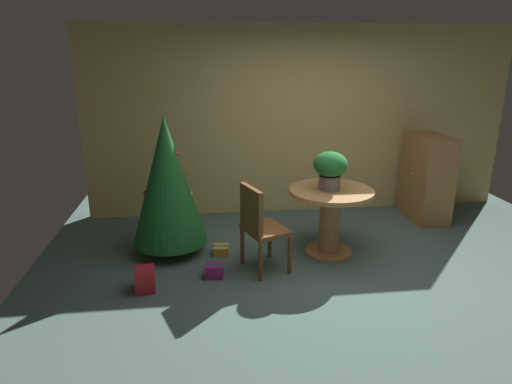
# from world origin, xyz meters

# --- Properties ---
(ground_plane) EXTENTS (6.60, 6.60, 0.00)m
(ground_plane) POSITION_xyz_m (0.00, 0.00, 0.00)
(ground_plane) COLOR #4C6660
(back_wall_panel) EXTENTS (6.00, 0.10, 2.60)m
(back_wall_panel) POSITION_xyz_m (0.00, 2.20, 1.30)
(back_wall_panel) COLOR tan
(back_wall_panel) RESTS_ON ground_plane
(round_dining_table) EXTENTS (0.94, 0.94, 0.77)m
(round_dining_table) POSITION_xyz_m (0.01, 0.64, 0.51)
(round_dining_table) COLOR #B27F4C
(round_dining_table) RESTS_ON ground_plane
(flower_vase) EXTENTS (0.37, 0.37, 0.43)m
(flower_vase) POSITION_xyz_m (-0.02, 0.64, 1.03)
(flower_vase) COLOR #665B51
(flower_vase) RESTS_ON round_dining_table
(wooden_chair_left) EXTENTS (0.53, 0.58, 0.94)m
(wooden_chair_left) POSITION_xyz_m (-0.84, 0.34, 0.53)
(wooden_chair_left) COLOR brown
(wooden_chair_left) RESTS_ON ground_plane
(holiday_tree) EXTENTS (0.85, 0.85, 1.58)m
(holiday_tree) POSITION_xyz_m (-1.80, 0.91, 0.86)
(holiday_tree) COLOR brown
(holiday_tree) RESTS_ON ground_plane
(gift_box_red) EXTENTS (0.21, 0.24, 0.23)m
(gift_box_red) POSITION_xyz_m (-2.00, 0.05, 0.11)
(gift_box_red) COLOR red
(gift_box_red) RESTS_ON ground_plane
(gift_box_gold) EXTENTS (0.18, 0.19, 0.11)m
(gift_box_gold) POSITION_xyz_m (-1.22, 0.76, 0.05)
(gift_box_gold) COLOR gold
(gift_box_gold) RESTS_ON ground_plane
(gift_box_purple) EXTENTS (0.20, 0.18, 0.14)m
(gift_box_purple) POSITION_xyz_m (-1.32, 0.24, 0.07)
(gift_box_purple) COLOR #9E287A
(gift_box_purple) RESTS_ON ground_plane
(wooden_cabinet) EXTENTS (0.45, 0.78, 1.17)m
(wooden_cabinet) POSITION_xyz_m (1.64, 1.60, 0.59)
(wooden_cabinet) COLOR #9E6B3D
(wooden_cabinet) RESTS_ON ground_plane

